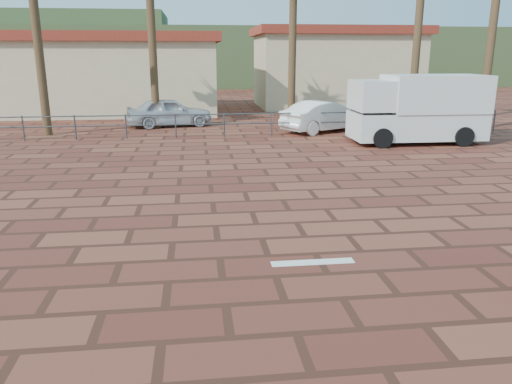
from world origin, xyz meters
TOP-DOWN VIEW (x-y plane):
  - ground at (0.00, 0.00)m, footprint 120.00×120.00m
  - paint_stripe at (0.70, -1.20)m, footprint 1.40×0.22m
  - guardrail at (0.00, 12.00)m, footprint 24.06×0.06m
  - building_west at (-6.00, 22.00)m, footprint 12.60×7.60m
  - building_east at (8.00, 24.00)m, footprint 10.60×6.60m
  - hill_front at (0.00, 50.00)m, footprint 70.00×18.00m
  - hill_back at (-22.00, 56.00)m, footprint 35.00×14.00m
  - campervan at (7.36, 9.73)m, footprint 5.02×2.25m
  - car_silver at (-2.41, 15.51)m, footprint 4.27×2.48m
  - car_white at (4.54, 13.00)m, footprint 4.31×3.15m
  - street_sign at (8.10, 12.00)m, footprint 0.43×0.12m

SIDE VIEW (x-z plane):
  - ground at x=0.00m, z-range 0.00..0.00m
  - paint_stripe at x=0.70m, z-range 0.00..0.01m
  - car_white at x=4.54m, z-range 0.00..1.35m
  - guardrail at x=0.00m, z-range 0.18..1.18m
  - car_silver at x=-2.41m, z-range 0.00..1.37m
  - campervan at x=7.36m, z-range 0.07..2.66m
  - street_sign at x=8.10m, z-range 0.42..2.55m
  - building_west at x=-6.00m, z-range 0.03..4.53m
  - building_east at x=8.00m, z-range 0.04..5.04m
  - hill_front at x=0.00m, z-range 0.00..6.00m
  - hill_back at x=-22.00m, z-range 0.00..8.00m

